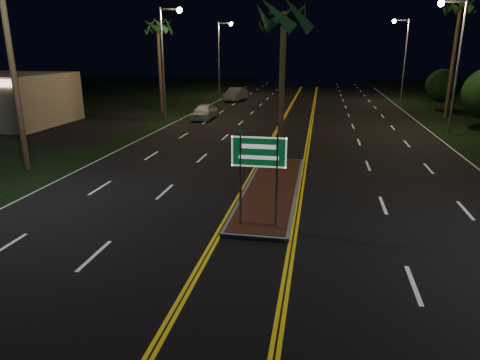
% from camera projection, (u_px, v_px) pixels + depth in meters
% --- Properties ---
extents(ground, '(120.00, 120.00, 0.00)m').
position_uv_depth(ground, '(243.00, 269.00, 11.90)').
color(ground, black).
rests_on(ground, ground).
extents(median_island, '(2.25, 10.25, 0.17)m').
position_uv_depth(median_island, '(272.00, 189.00, 18.45)').
color(median_island, gray).
rests_on(median_island, ground).
extents(highway_sign, '(1.80, 0.08, 3.20)m').
position_uv_depth(highway_sign, '(259.00, 161.00, 13.82)').
color(highway_sign, gray).
rests_on(highway_sign, ground).
extents(streetlight_left_mid, '(1.91, 0.44, 9.00)m').
position_uv_depth(streetlight_left_mid, '(167.00, 51.00, 34.64)').
color(streetlight_left_mid, gray).
rests_on(streetlight_left_mid, ground).
extents(streetlight_left_far, '(1.91, 0.44, 9.00)m').
position_uv_depth(streetlight_left_far, '(222.00, 50.00, 53.42)').
color(streetlight_left_far, gray).
rests_on(streetlight_left_far, ground).
extents(streetlight_right_mid, '(1.91, 0.44, 9.00)m').
position_uv_depth(streetlight_right_mid, '(454.00, 52.00, 29.05)').
color(streetlight_right_mid, gray).
rests_on(streetlight_right_mid, ground).
extents(streetlight_right_far, '(1.91, 0.44, 9.00)m').
position_uv_depth(streetlight_right_far, '(402.00, 50.00, 47.84)').
color(streetlight_right_far, gray).
rests_on(streetlight_right_far, ground).
extents(palm_median, '(2.40, 2.40, 8.30)m').
position_uv_depth(palm_median, '(284.00, 17.00, 19.62)').
color(palm_median, '#382819').
rests_on(palm_median, ground).
extents(palm_left_far, '(2.40, 2.40, 8.80)m').
position_uv_depth(palm_left_far, '(158.00, 27.00, 38.16)').
color(palm_left_far, '#382819').
rests_on(palm_left_far, ground).
extents(palm_right_far, '(2.40, 2.40, 10.30)m').
position_uv_depth(palm_right_far, '(460.00, 7.00, 35.15)').
color(palm_right_far, '#382819').
rests_on(palm_right_far, ground).
extents(shrub_far, '(3.24, 3.24, 3.96)m').
position_uv_depth(shrub_far, '(443.00, 86.00, 42.62)').
color(shrub_far, '#382819').
rests_on(shrub_far, ground).
extents(car_near, '(2.12, 4.74, 1.56)m').
position_uv_depth(car_near, '(204.00, 110.00, 36.81)').
color(car_near, silver).
rests_on(car_near, ground).
extents(car_far, '(2.96, 5.47, 1.73)m').
position_uv_depth(car_far, '(236.00, 93.00, 50.01)').
color(car_far, '#9D9DA6').
rests_on(car_far, ground).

